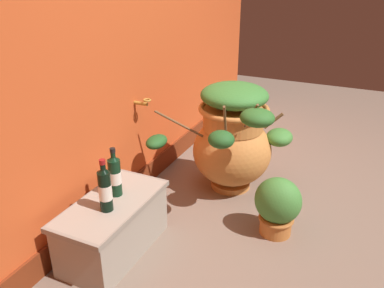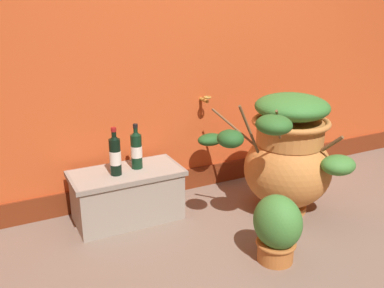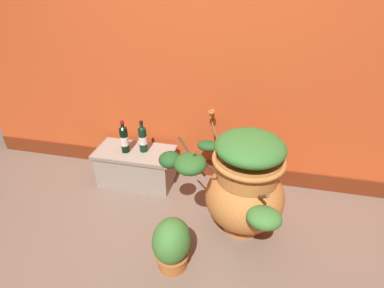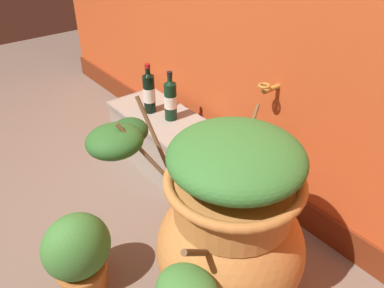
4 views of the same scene
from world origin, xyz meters
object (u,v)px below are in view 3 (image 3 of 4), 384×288
(wine_bottle_middle, at_px, (143,138))
(wine_bottle_left, at_px, (124,138))
(potted_shrub, at_px, (172,244))
(terracotta_urn, at_px, (244,185))

(wine_bottle_middle, bearing_deg, wine_bottle_left, -163.46)
(potted_shrub, bearing_deg, wine_bottle_left, 129.17)
(wine_bottle_left, height_order, potted_shrub, wine_bottle_left)
(terracotta_urn, relative_size, wine_bottle_left, 2.98)
(terracotta_urn, bearing_deg, wine_bottle_left, 162.16)
(terracotta_urn, relative_size, potted_shrub, 2.35)
(terracotta_urn, distance_m, wine_bottle_left, 1.09)
(terracotta_urn, relative_size, wine_bottle_middle, 3.07)
(terracotta_urn, distance_m, potted_shrub, 0.63)
(terracotta_urn, height_order, wine_bottle_middle, terracotta_urn)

